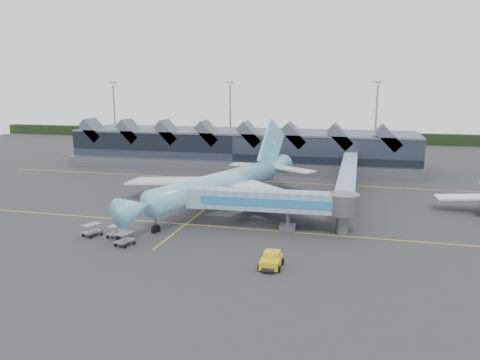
% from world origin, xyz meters
% --- Properties ---
extents(ground, '(260.00, 260.00, 0.00)m').
position_xyz_m(ground, '(0.00, 0.00, 0.00)').
color(ground, '#2B2B2E').
rests_on(ground, ground).
extents(taxi_stripes, '(120.00, 60.00, 0.01)m').
position_xyz_m(taxi_stripes, '(0.00, 10.00, 0.01)').
color(taxi_stripes, gold).
rests_on(taxi_stripes, ground).
extents(tree_line_far, '(260.00, 4.00, 4.00)m').
position_xyz_m(tree_line_far, '(0.00, 110.00, 2.00)').
color(tree_line_far, black).
rests_on(tree_line_far, ground).
extents(terminal, '(90.00, 22.25, 12.52)m').
position_xyz_m(terminal, '(-5.07, 47.35, 4.88)').
color(terminal, black).
rests_on(terminal, ground).
extents(light_masts, '(132.40, 42.56, 22.45)m').
position_xyz_m(light_masts, '(21.00, 62.80, 12.49)').
color(light_masts, gray).
rests_on(light_masts, ground).
extents(main_airliner, '(38.46, 45.28, 14.96)m').
position_xyz_m(main_airliner, '(2.77, 3.26, 4.40)').
color(main_airliner, '#5F9AC0').
rests_on(main_airliner, ground).
extents(jet_bridge, '(25.37, 4.71, 6.04)m').
position_xyz_m(jet_bridge, '(14.74, -7.33, 4.24)').
color(jet_bridge, '#6C97B4').
rests_on(jet_bridge, ground).
extents(fuel_truck, '(4.02, 8.71, 2.91)m').
position_xyz_m(fuel_truck, '(-6.71, 10.07, 1.63)').
color(fuel_truck, black).
rests_on(fuel_truck, ground).
extents(pushback_tug, '(2.62, 4.12, 1.81)m').
position_xyz_m(pushback_tug, '(16.08, -22.07, 0.81)').
color(pushback_tug, gold).
rests_on(pushback_tug, ground).
extents(baggage_carts, '(8.78, 5.67, 1.76)m').
position_xyz_m(baggage_carts, '(-7.46, -17.49, 0.99)').
color(baggage_carts, gray).
rests_on(baggage_carts, ground).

